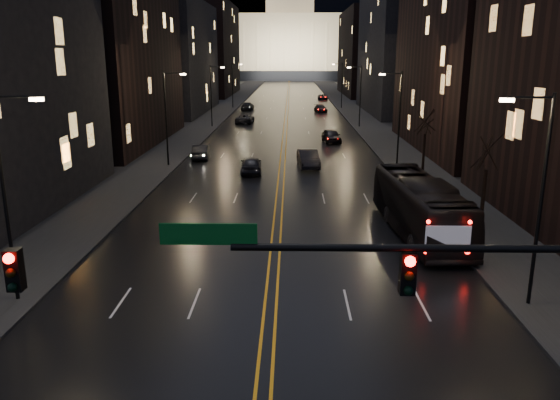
# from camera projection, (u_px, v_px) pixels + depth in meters

# --- Properties ---
(road) EXTENTS (20.00, 320.00, 0.02)m
(road) POSITION_uv_depth(u_px,v_px,m) (288.00, 97.00, 139.48)
(road) COLOR black
(road) RESTS_ON ground
(sidewalk_left) EXTENTS (8.00, 320.00, 0.16)m
(sidewalk_left) POSITION_uv_depth(u_px,v_px,m) (233.00, 97.00, 139.73)
(sidewalk_left) COLOR black
(sidewalk_left) RESTS_ON ground
(sidewalk_right) EXTENTS (8.00, 320.00, 0.16)m
(sidewalk_right) POSITION_uv_depth(u_px,v_px,m) (343.00, 97.00, 139.18)
(sidewalk_right) COLOR black
(sidewalk_right) RESTS_ON ground
(center_line) EXTENTS (0.62, 320.00, 0.01)m
(center_line) POSITION_uv_depth(u_px,v_px,m) (288.00, 97.00, 139.47)
(center_line) COLOR orange
(center_line) RESTS_ON road
(building_left_mid) EXTENTS (12.00, 30.00, 28.00)m
(building_left_mid) POSITION_uv_depth(u_px,v_px,m) (102.00, 23.00, 62.86)
(building_left_mid) COLOR black
(building_left_mid) RESTS_ON ground
(building_left_far) EXTENTS (12.00, 34.00, 20.00)m
(building_left_far) POSITION_uv_depth(u_px,v_px,m) (173.00, 58.00, 100.61)
(building_left_far) COLOR black
(building_left_far) RESTS_ON ground
(building_left_dist) EXTENTS (12.00, 40.00, 24.00)m
(building_left_dist) POSITION_uv_depth(u_px,v_px,m) (210.00, 49.00, 146.48)
(building_left_dist) COLOR black
(building_left_dist) RESTS_ON ground
(building_right_mid) EXTENTS (12.00, 34.00, 26.00)m
(building_right_mid) POSITION_uv_depth(u_px,v_px,m) (402.00, 41.00, 99.01)
(building_right_mid) COLOR black
(building_right_mid) RESTS_ON ground
(building_right_dist) EXTENTS (12.00, 40.00, 22.00)m
(building_right_dist) POSITION_uv_depth(u_px,v_px,m) (367.00, 53.00, 145.91)
(building_right_dist) COLOR black
(building_right_dist) RESTS_ON ground
(capitol) EXTENTS (90.00, 50.00, 58.50)m
(capitol) POSITION_uv_depth(u_px,v_px,m) (290.00, 40.00, 251.05)
(capitol) COLOR black
(capitol) RESTS_ON ground
(traffic_signal) EXTENTS (17.29, 0.45, 7.00)m
(traffic_signal) POSITION_uv_depth(u_px,v_px,m) (512.00, 294.00, 12.42)
(traffic_signal) COLOR black
(traffic_signal) RESTS_ON ground
(streetlamp_right_near) EXTENTS (2.13, 0.25, 9.00)m
(streetlamp_right_near) POSITION_uv_depth(u_px,v_px,m) (538.00, 191.00, 21.99)
(streetlamp_right_near) COLOR black
(streetlamp_right_near) RESTS_ON ground
(streetlamp_left_near) EXTENTS (2.13, 0.25, 9.00)m
(streetlamp_left_near) POSITION_uv_depth(u_px,v_px,m) (8.00, 188.00, 22.42)
(streetlamp_left_near) COLOR black
(streetlamp_left_near) RESTS_ON ground
(streetlamp_right_mid) EXTENTS (2.13, 0.25, 9.00)m
(streetlamp_right_mid) POSITION_uv_depth(u_px,v_px,m) (398.00, 114.00, 50.99)
(streetlamp_right_mid) COLOR black
(streetlamp_right_mid) RESTS_ON ground
(streetlamp_left_mid) EXTENTS (2.13, 0.25, 9.00)m
(streetlamp_left_mid) POSITION_uv_depth(u_px,v_px,m) (168.00, 114.00, 51.41)
(streetlamp_left_mid) COLOR black
(streetlamp_left_mid) RESTS_ON ground
(streetlamp_right_far) EXTENTS (2.13, 0.25, 9.00)m
(streetlamp_right_far) POSITION_uv_depth(u_px,v_px,m) (359.00, 93.00, 79.98)
(streetlamp_right_far) COLOR black
(streetlamp_right_far) RESTS_ON ground
(streetlamp_left_far) EXTENTS (2.13, 0.25, 9.00)m
(streetlamp_left_far) POSITION_uv_depth(u_px,v_px,m) (212.00, 93.00, 80.40)
(streetlamp_left_far) COLOR black
(streetlamp_left_far) RESTS_ON ground
(streetlamp_right_dist) EXTENTS (2.13, 0.25, 9.00)m
(streetlamp_right_dist) POSITION_uv_depth(u_px,v_px,m) (341.00, 83.00, 108.97)
(streetlamp_right_dist) COLOR black
(streetlamp_right_dist) RESTS_ON ground
(streetlamp_left_dist) EXTENTS (2.13, 0.25, 9.00)m
(streetlamp_left_dist) POSITION_uv_depth(u_px,v_px,m) (233.00, 83.00, 109.40)
(streetlamp_left_dist) COLOR black
(streetlamp_left_dist) RESTS_ON ground
(tree_right_mid) EXTENTS (2.40, 2.40, 6.65)m
(tree_right_mid) POSITION_uv_depth(u_px,v_px,m) (487.00, 153.00, 33.69)
(tree_right_mid) COLOR black
(tree_right_mid) RESTS_ON ground
(tree_right_far) EXTENTS (2.40, 2.40, 6.65)m
(tree_right_far) POSITION_uv_depth(u_px,v_px,m) (426.00, 123.00, 49.15)
(tree_right_far) COLOR black
(tree_right_far) RESTS_ON ground
(bus) EXTENTS (3.68, 12.40, 3.41)m
(bus) POSITION_uv_depth(u_px,v_px,m) (420.00, 207.00, 32.32)
(bus) COLOR black
(bus) RESTS_ON ground
(oncoming_car_a) EXTENTS (2.15, 4.77, 1.59)m
(oncoming_car_a) POSITION_uv_depth(u_px,v_px,m) (251.00, 164.00, 49.60)
(oncoming_car_a) COLOR black
(oncoming_car_a) RESTS_ON ground
(oncoming_car_b) EXTENTS (1.93, 4.64, 1.49)m
(oncoming_car_b) POSITION_uv_depth(u_px,v_px,m) (201.00, 151.00, 56.54)
(oncoming_car_b) COLOR black
(oncoming_car_b) RESTS_ON ground
(oncoming_car_c) EXTENTS (2.85, 5.45, 1.47)m
(oncoming_car_c) POSITION_uv_depth(u_px,v_px,m) (245.00, 119.00, 86.12)
(oncoming_car_c) COLOR black
(oncoming_car_c) RESTS_ON ground
(oncoming_car_d) EXTENTS (2.38, 5.44, 1.56)m
(oncoming_car_d) POSITION_uv_depth(u_px,v_px,m) (247.00, 106.00, 107.26)
(oncoming_car_d) COLOR black
(oncoming_car_d) RESTS_ON ground
(receding_car_a) EXTENTS (2.24, 5.27, 1.69)m
(receding_car_a) POSITION_uv_depth(u_px,v_px,m) (308.00, 159.00, 52.04)
(receding_car_a) COLOR black
(receding_car_a) RESTS_ON ground
(receding_car_b) EXTENTS (2.46, 4.98, 1.63)m
(receding_car_b) POSITION_uv_depth(u_px,v_px,m) (331.00, 136.00, 67.10)
(receding_car_b) COLOR black
(receding_car_b) RESTS_ON ground
(receding_car_c) EXTENTS (2.56, 4.97, 1.38)m
(receding_car_c) POSITION_uv_depth(u_px,v_px,m) (321.00, 109.00, 102.77)
(receding_car_c) COLOR black
(receding_car_c) RESTS_ON ground
(receding_car_d) EXTENTS (2.24, 4.72, 1.30)m
(receding_car_d) POSITION_uv_depth(u_px,v_px,m) (323.00, 97.00, 132.82)
(receding_car_d) COLOR black
(receding_car_d) RESTS_ON ground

